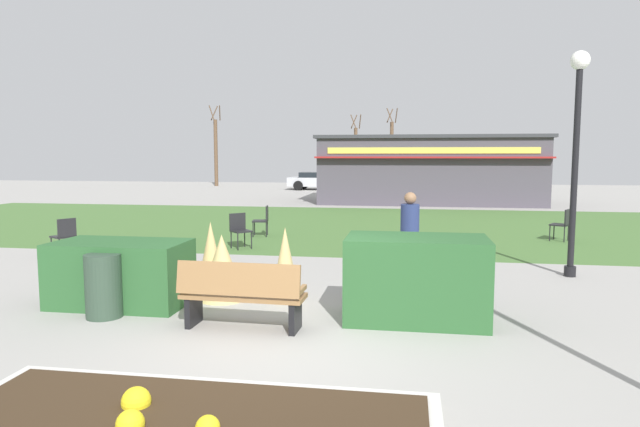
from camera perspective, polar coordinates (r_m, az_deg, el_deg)
ground_plane at (r=7.14m, az=-2.98°, el=-13.25°), size 80.00×80.00×0.00m
lawn_patch at (r=18.64m, az=4.69°, el=-1.22°), size 36.00×12.00×0.01m
park_bench at (r=7.58m, az=-8.12°, el=-8.34°), size 1.72×0.58×0.95m
hedge_left at (r=9.25m, az=-19.92°, el=-5.85°), size 2.07×1.10×1.01m
hedge_right at (r=8.01m, az=9.93°, el=-6.69°), size 1.99×1.10×1.21m
ornamental_grass_behind_left at (r=9.44m, az=-13.49°, el=-5.46°), size 0.69×0.69×1.00m
ornamental_grass_behind_right at (r=9.17m, az=-10.11°, el=-5.49°), size 0.77×0.77×1.07m
ornamental_grass_behind_center at (r=9.79m, az=-11.22°, el=-4.37°), size 0.53×0.53×1.21m
ornamental_grass_behind_far at (r=8.95m, az=-3.62°, el=-5.26°), size 0.50×0.50×1.21m
lamppost_mid at (r=11.65m, az=25.03°, el=7.21°), size 0.36×0.36×4.31m
trash_bin at (r=8.66m, az=-21.51°, el=-6.98°), size 0.52×0.52×0.93m
food_kiosk at (r=28.05m, az=11.20°, el=4.51°), size 10.85×5.35×3.30m
cafe_chair_west at (r=14.23m, az=-24.92°, el=-1.90°), size 0.60×0.60×0.89m
cafe_chair_east at (r=16.50m, az=23.86°, el=-0.83°), size 0.60×0.60×0.89m
cafe_chair_center at (r=14.10m, az=-8.34°, el=-1.47°), size 0.62×0.62×0.89m
cafe_chair_north at (r=16.11m, az=-5.89°, el=-0.50°), size 0.51×0.51×0.89m
person_strolling at (r=10.23m, az=9.26°, el=-2.43°), size 0.34×0.34×1.69m
parked_car_west_slot at (r=37.80m, az=-0.09°, el=3.46°), size 4.24×2.14×1.20m
parked_car_center_slot at (r=37.31m, az=8.21°, el=3.36°), size 4.32×2.30×1.20m
tree_left_bg at (r=43.97m, az=7.42°, el=6.38°), size 0.91×0.96×6.02m
tree_right_bg at (r=44.91m, az=3.71°, el=6.16°), size 0.91×0.96×5.62m
tree_center_bg at (r=43.14m, az=-10.74°, el=6.40°), size 0.91×0.96×6.12m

